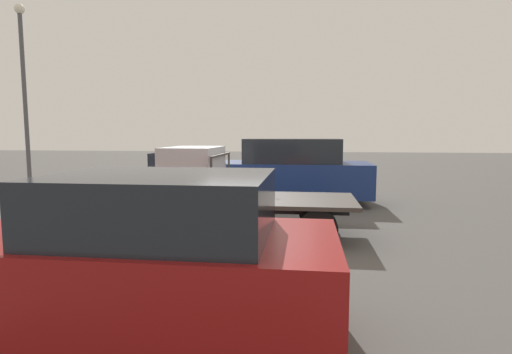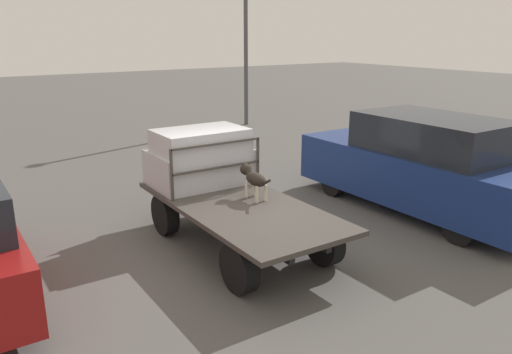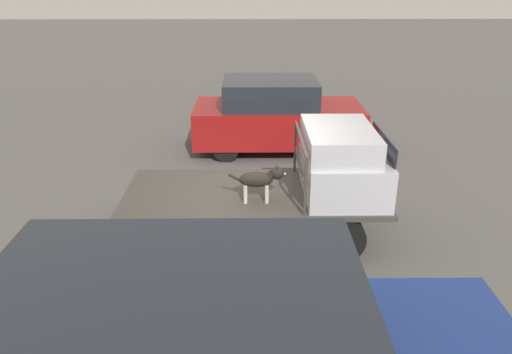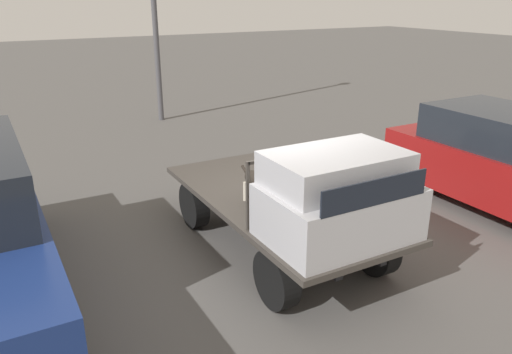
{
  "view_description": "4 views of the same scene",
  "coord_description": "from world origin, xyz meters",
  "views": [
    {
      "loc": [
        -1.06,
        8.23,
        2.15
      ],
      "look_at": [
        0.02,
        -0.37,
        1.21
      ],
      "focal_mm": 28.0,
      "sensor_mm": 36.0,
      "label": 1
    },
    {
      "loc": [
        -6.78,
        4.16,
        3.59
      ],
      "look_at": [
        0.02,
        -0.37,
        1.21
      ],
      "focal_mm": 35.0,
      "sensor_mm": 36.0,
      "label": 2
    },
    {
      "loc": [
        -0.06,
        -7.37,
        4.12
      ],
      "look_at": [
        0.02,
        -0.37,
        1.21
      ],
      "focal_mm": 35.0,
      "sensor_mm": 36.0,
      "label": 3
    },
    {
      "loc": [
        5.76,
        -3.57,
        3.64
      ],
      "look_at": [
        0.02,
        -0.37,
        1.21
      ],
      "focal_mm": 35.0,
      "sensor_mm": 36.0,
      "label": 4
    }
  ],
  "objects": [
    {
      "name": "ground_plane",
      "position": [
        0.0,
        0.0,
        0.0
      ],
      "size": [
        80.0,
        80.0,
        0.0
      ],
      "primitive_type": "plane",
      "color": "#514F4C"
    },
    {
      "name": "flatbed_truck",
      "position": [
        0.0,
        0.0,
        0.6
      ],
      "size": [
        4.17,
        1.91,
        0.81
      ],
      "color": "black",
      "rests_on": "ground"
    },
    {
      "name": "parked_sedan",
      "position": [
        0.56,
        4.34,
        0.86
      ],
      "size": [
        4.02,
        1.89,
        1.74
      ],
      "rotation": [
        0.0,
        0.0,
        -0.1
      ],
      "color": "black",
      "rests_on": "ground"
    },
    {
      "name": "truck_cab",
      "position": [
        1.39,
        0.0,
        1.31
      ],
      "size": [
        1.24,
        1.79,
        1.06
      ],
      "color": "#B7B7BC",
      "rests_on": "flatbed_truck"
    },
    {
      "name": "dog",
      "position": [
        0.11,
        -0.37,
        1.18
      ],
      "size": [
        0.89,
        0.23,
        0.6
      ],
      "rotation": [
        0.0,
        0.0,
        0.27
      ],
      "color": "beige",
      "rests_on": "flatbed_truck"
    },
    {
      "name": "truck_headboard",
      "position": [
        0.72,
        0.0,
        1.41
      ],
      "size": [
        0.04,
        1.79,
        0.91
      ],
      "color": "#3D3833",
      "rests_on": "flatbed_truck"
    }
  ]
}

